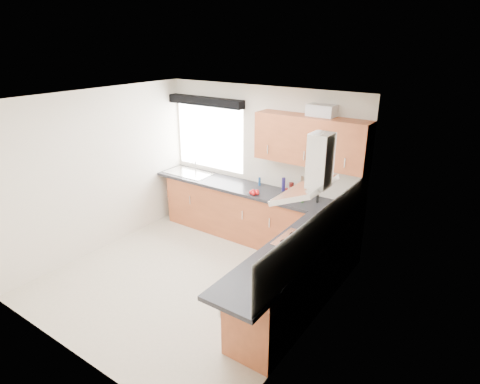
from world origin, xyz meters
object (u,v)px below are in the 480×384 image
Objects in this scene: oven at (298,277)px; upper_cabinets at (311,141)px; washing_machine at (204,203)px; extractor_hood at (312,175)px.

upper_cabinets is at bearing 112.54° from oven.
oven is 1.09× the size of washing_machine.
extractor_hood reaches higher than oven.
oven is 2.78m from washing_machine.
upper_cabinets is (-0.65, 1.33, 0.03)m from extractor_hood.
upper_cabinets is (-0.55, 1.32, 1.38)m from oven.
extractor_hood is 1.48m from upper_cabinets.
oven is 1.09× the size of extractor_hood.
upper_cabinets is at bearing 116.13° from extractor_hood.
upper_cabinets reaches higher than washing_machine.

